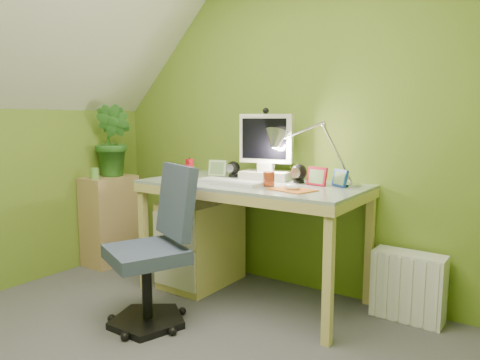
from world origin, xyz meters
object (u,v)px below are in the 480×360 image
Objects in this scene: desk at (252,240)px; radiator at (408,286)px; desk_lamp at (326,139)px; side_ledge at (110,220)px; potted_plant at (114,141)px; monitor at (266,142)px; task_chair at (146,253)px.

desk is 1.03m from radiator.
desk_lamp is 0.79× the size of side_ledge.
desk_lamp is 2.00m from side_ledge.
potted_plant is (-1.37, -0.03, 0.65)m from desk.
side_ledge is at bearing -170.68° from radiator.
desk_lamp is at bearing -171.68° from radiator.
desk reaches higher than radiator.
monitor is 1.38m from potted_plant.
monitor is at bearing 89.90° from desk.
monitor is at bearing 95.96° from task_chair.
potted_plant is at bearing -178.72° from desk.
potted_plant reaches higher than side_ledge.
desk_lamp is (0.45, 0.18, 0.70)m from desk.
desk_lamp is at bearing 74.19° from task_chair.
task_chair reaches higher than radiator.
desk is 1.39m from side_ledge.
side_ledge is at bearing -176.69° from desk.
potted_plant is (-1.37, -0.21, -0.02)m from monitor.
desk_lamp is 1.40× the size of radiator.
task_chair is at bearing -32.19° from potted_plant.
task_chair is at bearing -136.24° from desk_lamp.
monitor is 0.60× the size of task_chair.
desk is at bearing -102.97° from monitor.
side_ledge is 1.25× the size of potted_plant.
task_chair reaches higher than side_ledge.
desk is 0.77m from task_chair.
monitor is at bearing -174.78° from radiator.
desk is 3.56× the size of radiator.
task_chair is 1.61m from radiator.
monitor is 1.27× the size of radiator.
potted_plant is (0.03, 0.05, 0.67)m from side_ledge.
side_ledge is at bearing -178.75° from desk_lamp.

